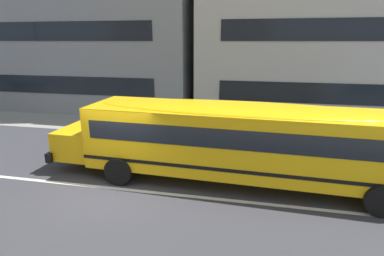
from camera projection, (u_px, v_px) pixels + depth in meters
ground_plane at (115, 188)px, 9.79m from camera, size 400.00×400.00×0.00m
sidewalk_far at (173, 128)px, 16.51m from camera, size 120.00×3.00×0.01m
lane_centreline at (115, 188)px, 9.79m from camera, size 110.00×0.16×0.01m
school_bus at (235, 136)px, 9.88m from camera, size 12.09×3.14×2.68m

